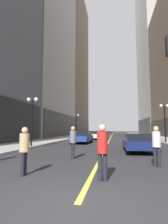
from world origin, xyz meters
name	(u,v)px	position (x,y,z in m)	size (l,w,h in m)	color
ground_plane	(111,137)	(0.00, 35.00, 0.00)	(200.00, 200.00, 0.00)	#2D2D30
sidewalk_left	(74,136)	(-8.25, 35.00, 0.07)	(4.50, 78.00, 0.15)	#ADA8A0
sidewalk_right	(152,137)	(8.25, 35.00, 0.07)	(4.50, 78.00, 0.15)	#ADA8A0
lane_centre_stripe	(111,137)	(0.00, 35.00, 0.00)	(0.16, 70.00, 0.01)	#E5D64C
building_left_mid	(37,33)	(-17.39, 34.50, 24.73)	(13.98, 24.00, 49.61)	#A8A399
building_left_far	(65,64)	(-17.67, 60.00, 26.62)	(14.53, 26.00, 53.38)	gray
building_right_far	(160,31)	(17.27, 60.00, 36.16)	(13.72, 26.00, 72.49)	#A8A399
car_navy	(138,142)	(2.42, 9.26, 0.72)	(2.00, 4.24, 1.32)	#141E4C
car_blue	(82,137)	(-2.93, 16.58, 0.72)	(2.05, 4.74, 1.32)	navy
car_white	(94,135)	(-2.43, 24.48, 0.72)	(1.81, 4.55, 1.32)	silver
pedestrian_in_grey_suit	(73,140)	(-1.47, 5.76, 1.03)	(0.47, 0.47, 1.77)	black
pedestrian_in_white_shirt	(156,143)	(2.58, 4.30, 1.02)	(0.40, 0.40, 1.74)	black
pedestrian_in_red_jacket	(102,147)	(0.42, 1.84, 1.03)	(0.40, 0.40, 1.77)	black
pedestrian_in_tan_trench	(24,147)	(-2.34, 2.01, 0.98)	(0.35, 0.35, 1.69)	black
street_lamp_left_near	(32,111)	(-6.40, 10.81, 3.26)	(1.06, 0.36, 4.43)	black
street_lamp_left_far	(76,120)	(-6.40, 29.12, 3.26)	(1.06, 0.36, 4.43)	black
street_lamp_right_mid	(165,115)	(6.40, 17.47, 3.26)	(1.06, 0.36, 4.43)	black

